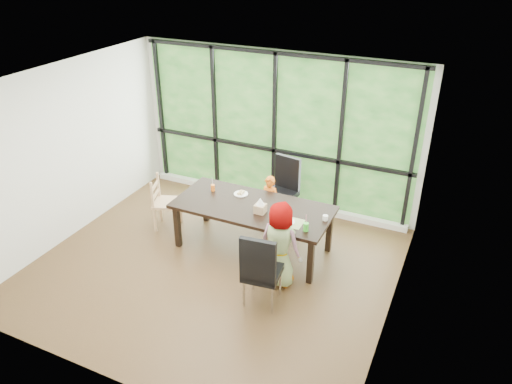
# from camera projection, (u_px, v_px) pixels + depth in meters

# --- Properties ---
(ground) EXTENTS (5.00, 5.00, 0.00)m
(ground) POSITION_uv_depth(u_px,v_px,m) (214.00, 266.00, 7.11)
(ground) COLOR black
(ground) RESTS_ON ground
(back_wall) EXTENTS (5.00, 0.00, 5.00)m
(back_wall) POSITION_uv_depth(u_px,v_px,m) (276.00, 130.00, 8.29)
(back_wall) COLOR silver
(back_wall) RESTS_ON ground
(foliage_backdrop) EXTENTS (4.80, 0.02, 2.65)m
(foliage_backdrop) POSITION_uv_depth(u_px,v_px,m) (275.00, 130.00, 8.27)
(foliage_backdrop) COLOR #1C4B1C
(foliage_backdrop) RESTS_ON back_wall
(window_mullions) EXTENTS (4.80, 0.06, 2.65)m
(window_mullions) POSITION_uv_depth(u_px,v_px,m) (274.00, 131.00, 8.24)
(window_mullions) COLOR black
(window_mullions) RESTS_ON back_wall
(window_sill) EXTENTS (4.80, 0.12, 0.10)m
(window_sill) POSITION_uv_depth(u_px,v_px,m) (272.00, 199.00, 8.81)
(window_sill) COLOR silver
(window_sill) RESTS_ON ground
(dining_table) EXTENTS (2.41, 1.21, 0.75)m
(dining_table) POSITION_uv_depth(u_px,v_px,m) (253.00, 227.00, 7.36)
(dining_table) COLOR black
(dining_table) RESTS_ON ground
(chair_window_leather) EXTENTS (0.53, 0.53, 1.08)m
(chair_window_leather) POSITION_uv_depth(u_px,v_px,m) (281.00, 190.00, 8.07)
(chair_window_leather) COLOR black
(chair_window_leather) RESTS_ON ground
(chair_interior_leather) EXTENTS (0.51, 0.51, 1.08)m
(chair_interior_leather) POSITION_uv_depth(u_px,v_px,m) (262.00, 268.00, 6.20)
(chair_interior_leather) COLOR black
(chair_interior_leather) RESTS_ON ground
(chair_end_beech) EXTENTS (0.52, 0.53, 0.90)m
(chair_end_beech) POSITION_uv_depth(u_px,v_px,m) (167.00, 203.00, 7.88)
(chair_end_beech) COLOR tan
(chair_end_beech) RESTS_ON ground
(child_toddler) EXTENTS (0.38, 0.28, 0.94)m
(child_toddler) POSITION_uv_depth(u_px,v_px,m) (269.00, 203.00, 7.82)
(child_toddler) COLOR #D85D12
(child_toddler) RESTS_ON ground
(child_older) EXTENTS (0.65, 0.48, 1.24)m
(child_older) POSITION_uv_depth(u_px,v_px,m) (281.00, 245.00, 6.52)
(child_older) COLOR slate
(child_older) RESTS_ON ground
(placemat) EXTENTS (0.38, 0.28, 0.01)m
(placemat) POSITION_uv_depth(u_px,v_px,m) (289.00, 222.00, 6.77)
(placemat) COLOR tan
(placemat) RESTS_ON dining_table
(plate_far) EXTENTS (0.22, 0.22, 0.01)m
(plate_far) POSITION_uv_depth(u_px,v_px,m) (241.00, 194.00, 7.50)
(plate_far) COLOR white
(plate_far) RESTS_ON dining_table
(plate_near) EXTENTS (0.25, 0.25, 0.02)m
(plate_near) POSITION_uv_depth(u_px,v_px,m) (286.00, 222.00, 6.77)
(plate_near) COLOR white
(plate_near) RESTS_ON dining_table
(orange_cup) EXTENTS (0.06, 0.06, 0.10)m
(orange_cup) POSITION_uv_depth(u_px,v_px,m) (213.00, 188.00, 7.58)
(orange_cup) COLOR orange
(orange_cup) RESTS_ON dining_table
(green_cup) EXTENTS (0.07, 0.07, 0.12)m
(green_cup) POSITION_uv_depth(u_px,v_px,m) (306.00, 227.00, 6.55)
(green_cup) COLOR #44D436
(green_cup) RESTS_ON dining_table
(white_mug) EXTENTS (0.07, 0.07, 0.08)m
(white_mug) POSITION_uv_depth(u_px,v_px,m) (325.00, 218.00, 6.80)
(white_mug) COLOR white
(white_mug) RESTS_ON dining_table
(tissue_box) EXTENTS (0.15, 0.15, 0.13)m
(tissue_box) POSITION_uv_depth(u_px,v_px,m) (260.00, 209.00, 6.98)
(tissue_box) COLOR tan
(tissue_box) RESTS_ON dining_table
(crepe_rolls_far) EXTENTS (0.10, 0.12, 0.04)m
(crepe_rolls_far) POSITION_uv_depth(u_px,v_px,m) (241.00, 192.00, 7.49)
(crepe_rolls_far) COLOR tan
(crepe_rolls_far) RESTS_ON plate_far
(crepe_rolls_near) EXTENTS (0.15, 0.12, 0.04)m
(crepe_rolls_near) POSITION_uv_depth(u_px,v_px,m) (286.00, 220.00, 6.76)
(crepe_rolls_near) COLOR tan
(crepe_rolls_near) RESTS_ON plate_near
(straw_white) EXTENTS (0.01, 0.04, 0.20)m
(straw_white) POSITION_uv_depth(u_px,v_px,m) (213.00, 183.00, 7.54)
(straw_white) COLOR white
(straw_white) RESTS_ON orange_cup
(straw_pink) EXTENTS (0.01, 0.04, 0.20)m
(straw_pink) POSITION_uv_depth(u_px,v_px,m) (306.00, 221.00, 6.51)
(straw_pink) COLOR pink
(straw_pink) RESTS_ON green_cup
(tissue) EXTENTS (0.12, 0.12, 0.11)m
(tissue) POSITION_uv_depth(u_px,v_px,m) (260.00, 201.00, 6.92)
(tissue) COLOR white
(tissue) RESTS_ON tissue_box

